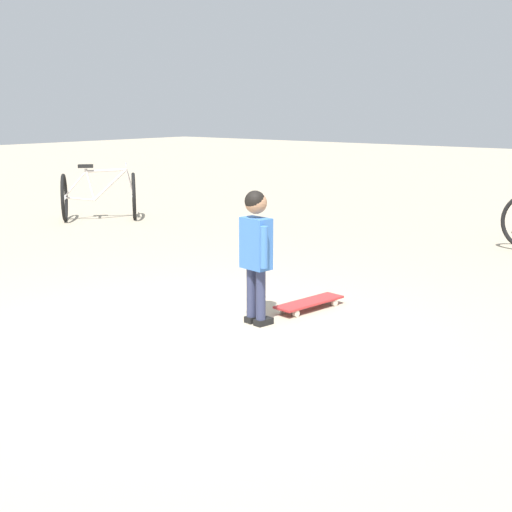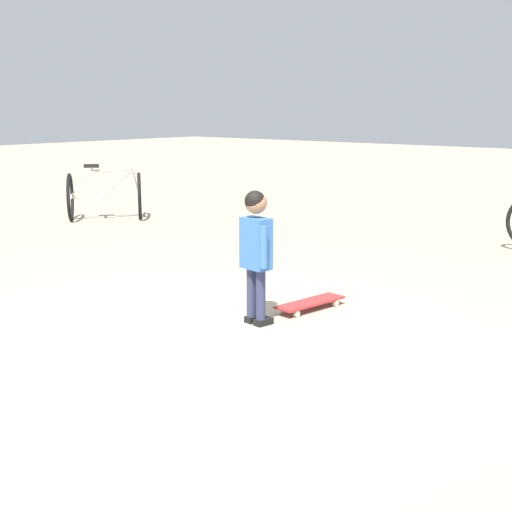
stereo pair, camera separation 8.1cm
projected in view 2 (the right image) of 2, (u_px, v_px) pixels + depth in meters
name	position (u px, v px, depth m)	size (l,w,h in m)	color
ground_plane	(198.00, 339.00, 5.26)	(50.00, 50.00, 0.00)	tan
child_person	(256.00, 243.00, 5.50)	(0.34, 0.26, 1.06)	#2D3351
skateboard	(310.00, 303.00, 6.01)	(0.28, 0.70, 0.07)	#B22D2D
bicycle_far	(105.00, 195.00, 10.68)	(1.23, 1.28, 0.85)	black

